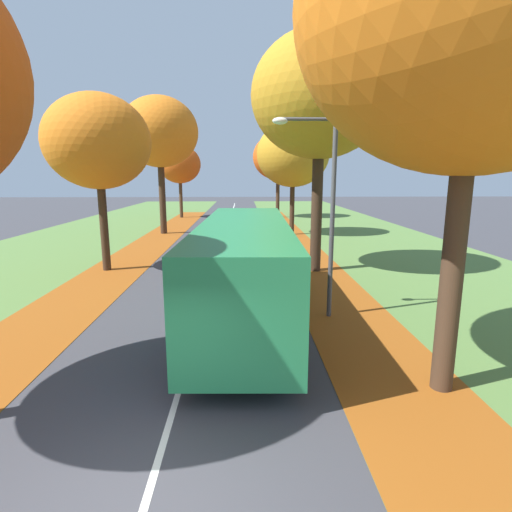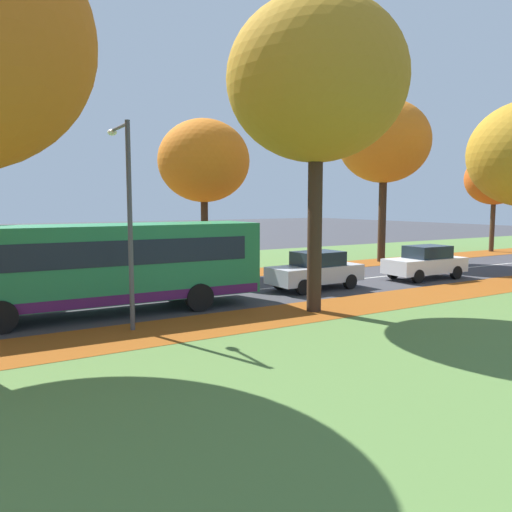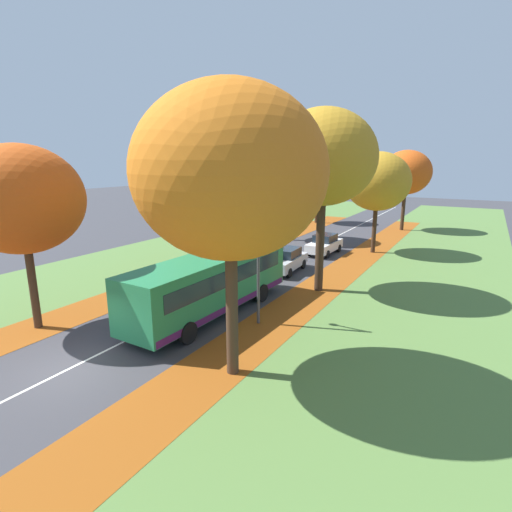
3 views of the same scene
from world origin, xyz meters
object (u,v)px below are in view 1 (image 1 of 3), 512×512
(tree_right_far, at_px, (278,157))
(car_white_following, at_px, (247,228))
(tree_left_near, at_px, (98,142))
(tree_right_near, at_px, (320,96))
(tree_right_nearest, at_px, (479,7))
(bus, at_px, (245,264))
(tree_right_mid, at_px, (293,154))
(tree_left_far, at_px, (180,164))
(car_silver_lead, at_px, (240,244))
(streetlamp_right, at_px, (322,196))
(tree_left_mid, at_px, (159,132))

(tree_right_far, relative_size, car_white_following, 2.02)
(tree_left_near, xyz_separation_m, tree_right_near, (9.69, -0.43, 1.89))
(tree_right_far, bearing_deg, tree_right_nearest, -89.27)
(tree_right_nearest, bearing_deg, bus, 133.37)
(tree_right_mid, bearing_deg, bus, -101.35)
(tree_left_far, bearing_deg, car_white_following, -66.09)
(tree_left_far, xyz_separation_m, bus, (6.56, -30.67, -3.77))
(car_silver_lead, xyz_separation_m, car_white_following, (0.42, 6.38, 0.00))
(tree_left_near, relative_size, tree_right_far, 0.92)
(tree_left_far, relative_size, tree_right_near, 0.72)
(tree_left_near, height_order, streetlamp_right, tree_left_near)
(tree_left_near, height_order, bus, tree_left_near)
(streetlamp_right, bearing_deg, car_white_following, 97.71)
(tree_right_mid, bearing_deg, tree_left_mid, 174.95)
(tree_left_near, height_order, tree_left_far, tree_left_near)
(tree_left_near, bearing_deg, tree_left_far, 90.36)
(tree_left_mid, relative_size, tree_right_near, 0.96)
(tree_right_far, bearing_deg, tree_left_mid, -129.52)
(streetlamp_right, bearing_deg, tree_left_mid, 114.29)
(tree_right_far, bearing_deg, tree_right_mid, -90.05)
(streetlamp_right, relative_size, car_white_following, 1.41)
(bus, distance_m, car_silver_lead, 9.01)
(tree_right_mid, distance_m, car_white_following, 6.56)
(tree_right_nearest, relative_size, bus, 0.96)
(tree_right_far, bearing_deg, car_silver_lead, -99.99)
(tree_right_mid, bearing_deg, car_white_following, -143.13)
(tree_left_mid, bearing_deg, car_white_following, -28.01)
(car_silver_lead, bearing_deg, tree_right_mid, 66.99)
(tree_right_nearest, xyz_separation_m, car_silver_lead, (-4.23, 13.24, -6.35))
(streetlamp_right, bearing_deg, tree_left_near, 143.07)
(tree_right_far, height_order, car_silver_lead, tree_right_far)
(tree_left_mid, bearing_deg, tree_right_mid, -5.05)
(tree_left_far, bearing_deg, tree_left_mid, -87.81)
(tree_left_mid, xyz_separation_m, tree_left_far, (-0.46, 11.95, -1.95))
(tree_right_nearest, bearing_deg, car_white_following, 100.98)
(car_silver_lead, bearing_deg, streetlamp_right, -74.33)
(tree_left_near, xyz_separation_m, tree_right_mid, (10.00, 11.22, 0.08))
(tree_right_nearest, bearing_deg, tree_right_far, 90.73)
(car_silver_lead, bearing_deg, tree_left_mid, 121.24)
(tree_right_mid, bearing_deg, tree_right_nearest, -88.83)
(tree_right_mid, distance_m, tree_right_far, 12.62)
(tree_right_mid, distance_m, bus, 18.68)
(tree_right_near, distance_m, tree_right_far, 24.31)
(tree_right_nearest, distance_m, tree_right_mid, 22.18)
(tree_right_mid, bearing_deg, streetlamp_right, -94.15)
(tree_left_far, height_order, tree_right_far, tree_right_far)
(tree_right_mid, height_order, tree_right_far, tree_right_far)
(tree_left_near, relative_size, tree_left_mid, 0.79)
(tree_left_far, height_order, car_white_following, tree_left_far)
(tree_left_near, distance_m, tree_right_far, 25.85)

